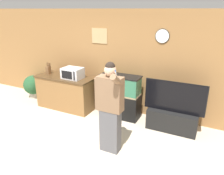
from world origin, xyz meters
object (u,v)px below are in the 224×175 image
knife_block (48,70)px  potted_plant (33,85)px  counter_island (66,92)px  aquarium_on_stand (120,96)px  microwave (73,73)px  person_standing (110,107)px  tv_on_stand (172,116)px

knife_block → potted_plant: bearing=171.1°
counter_island → aquarium_on_stand: (1.54, 0.16, 0.10)m
counter_island → knife_block: 0.80m
microwave → person_standing: 2.06m
aquarium_on_stand → person_standing: bearing=-73.2°
knife_block → tv_on_stand: knife_block is taller
tv_on_stand → person_standing: 1.67m
counter_island → knife_block: knife_block is taller
tv_on_stand → potted_plant: tv_on_stand is taller
microwave → tv_on_stand: bearing=2.0°
knife_block → tv_on_stand: 3.50m
microwave → knife_block: (-0.85, 0.04, -0.02)m
knife_block → potted_plant: size_ratio=0.45×
microwave → tv_on_stand: (2.59, 0.09, -0.69)m
person_standing → aquarium_on_stand: bearing=106.8°
counter_island → potted_plant: bearing=174.4°
counter_island → potted_plant: size_ratio=2.29×
microwave → potted_plant: size_ratio=0.73×
tv_on_stand → potted_plant: bearing=179.0°
microwave → aquarium_on_stand: bearing=8.6°
potted_plant → tv_on_stand: bearing=-1.0°
counter_island → microwave: bearing=-6.6°
tv_on_stand → counter_island: bearing=-178.8°
aquarium_on_stand → knife_block: bearing=-176.0°
counter_island → person_standing: bearing=-31.9°
person_standing → microwave: bearing=144.7°
tv_on_stand → person_standing: person_standing is taller
microwave → tv_on_stand: 2.68m
knife_block → aquarium_on_stand: (2.11, 0.15, -0.46)m
counter_island → tv_on_stand: size_ratio=1.22×
microwave → person_standing: (1.68, -1.19, -0.12)m
knife_block → potted_plant: (-0.78, 0.12, -0.62)m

